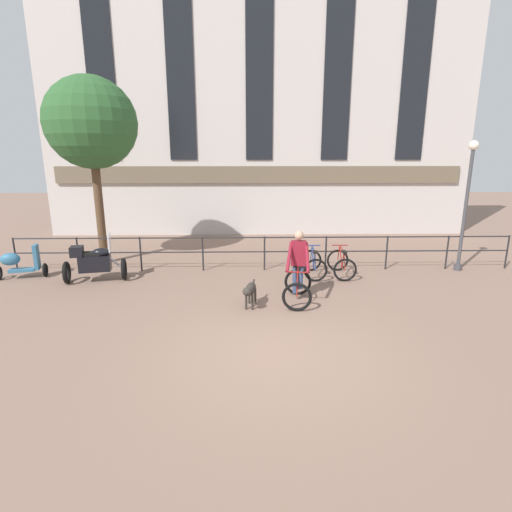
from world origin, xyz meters
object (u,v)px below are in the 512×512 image
cyclist_with_bike (298,270)px  dog (250,290)px  street_lamp (467,199)px  parked_motorcycle (94,262)px  parked_bicycle_mid_left (341,264)px  parked_scooter (19,263)px  parked_bicycle_near_lamp (313,264)px

cyclist_with_bike → dog: size_ratio=1.69×
dog → street_lamp: size_ratio=0.26×
cyclist_with_bike → parked_motorcycle: size_ratio=0.99×
parked_bicycle_mid_left → parked_scooter: size_ratio=0.84×
cyclist_with_bike → dog: bearing=-150.1°
parked_bicycle_mid_left → street_lamp: size_ratio=0.29×
dog → street_lamp: 7.25m
cyclist_with_bike → parked_bicycle_near_lamp: bearing=78.9°
parked_bicycle_near_lamp → cyclist_with_bike: bearing=71.8°
parked_bicycle_near_lamp → parked_bicycle_mid_left: same height
cyclist_with_bike → parked_motorcycle: bearing=171.9°
cyclist_with_bike → parked_bicycle_mid_left: bearing=60.7°
cyclist_with_bike → parked_bicycle_near_lamp: (0.70, 1.98, -0.41)m
parked_motorcycle → cyclist_with_bike: bearing=-118.2°
cyclist_with_bike → parked_motorcycle: (-5.45, 1.61, -0.20)m
parked_scooter → street_lamp: street_lamp is taller
parked_bicycle_mid_left → parked_scooter: 9.23m
cyclist_with_bike → parked_scooter: cyclist_with_bike is taller
dog → parked_motorcycle: (-4.30, 2.06, 0.13)m
cyclist_with_bike → parked_scooter: (-7.71, 1.96, -0.30)m
parked_bicycle_mid_left → parked_scooter: (-9.23, -0.01, 0.10)m
parked_bicycle_mid_left → street_lamp: street_lamp is taller
cyclist_with_bike → parked_bicycle_mid_left: 2.53m
parked_motorcycle → parked_scooter: bearing=69.2°
street_lamp → parked_bicycle_mid_left: bearing=-172.3°
cyclist_with_bike → street_lamp: 5.97m
cyclist_with_bike → parked_bicycle_mid_left: size_ratio=1.51×
dog → parked_scooter: 6.98m
parked_bicycle_mid_left → cyclist_with_bike: bearing=53.8°
parked_bicycle_mid_left → parked_scooter: bearing=1.5°
dog → parked_bicycle_near_lamp: (1.85, 2.43, -0.07)m
dog → parked_scooter: bearing=171.2°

